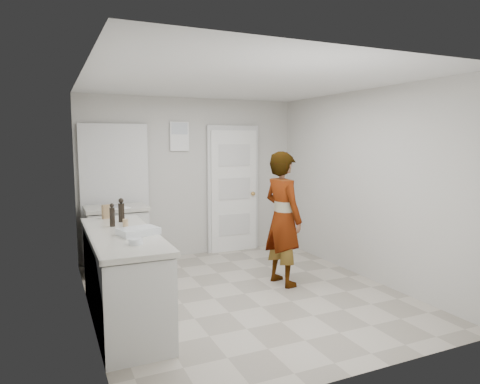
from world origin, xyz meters
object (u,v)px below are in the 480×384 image
person (283,218)px  cake_mix_box (106,212)px  spice_jar (126,223)px  oil_cruet_b (112,215)px  oil_cruet_a (121,211)px  egg_bowl (136,241)px  baking_dish (138,231)px

person → cake_mix_box: size_ratio=10.41×
spice_jar → oil_cruet_b: size_ratio=0.35×
cake_mix_box → oil_cruet_a: (0.13, -0.28, 0.05)m
egg_bowl → cake_mix_box: bearing=93.0°
person → oil_cruet_b: bearing=80.1°
baking_dish → oil_cruet_b: bearing=109.1°
spice_jar → oil_cruet_b: 0.17m
egg_bowl → oil_cruet_b: bearing=94.8°
oil_cruet_a → baking_dish: size_ratio=0.65×
cake_mix_box → oil_cruet_b: 0.51m
egg_bowl → baking_dish: bearing=75.6°
baking_dish → spice_jar: bearing=97.8°
person → oil_cruet_b: size_ratio=6.80×
person → egg_bowl: 2.21m
oil_cruet_b → baking_dish: oil_cruet_b is taller
spice_jar → egg_bowl: size_ratio=0.69×
spice_jar → egg_bowl: (-0.04, -0.79, -0.02)m
cake_mix_box → baking_dish: size_ratio=0.39×
spice_jar → cake_mix_box: bearing=100.9°
oil_cruet_b → person: bearing=0.1°
oil_cruet_b → egg_bowl: bearing=-85.2°
person → oil_cruet_b: 2.10m
cake_mix_box → spice_jar: cake_mix_box is taller
person → baking_dish: (-1.92, -0.51, 0.10)m
oil_cruet_b → cake_mix_box: bearing=89.7°
baking_dish → person: bearing=14.9°
egg_bowl → person: bearing=24.1°
person → spice_jar: bearing=83.0°
person → egg_bowl: person is taller
cake_mix_box → oil_cruet_a: oil_cruet_a is taller
spice_jar → oil_cruet_a: bearing=88.1°
oil_cruet_a → oil_cruet_b: size_ratio=1.08×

